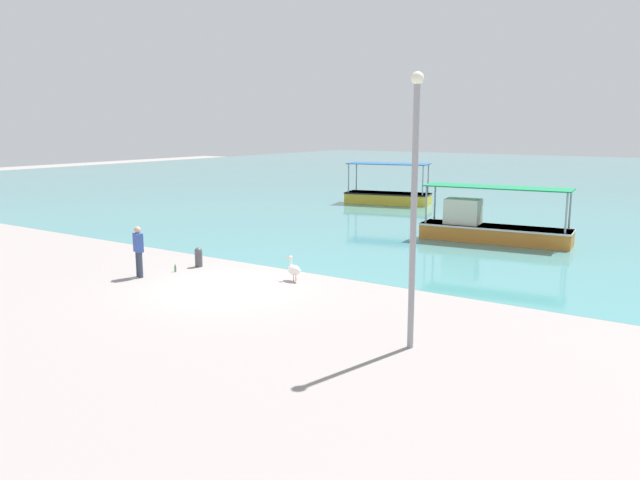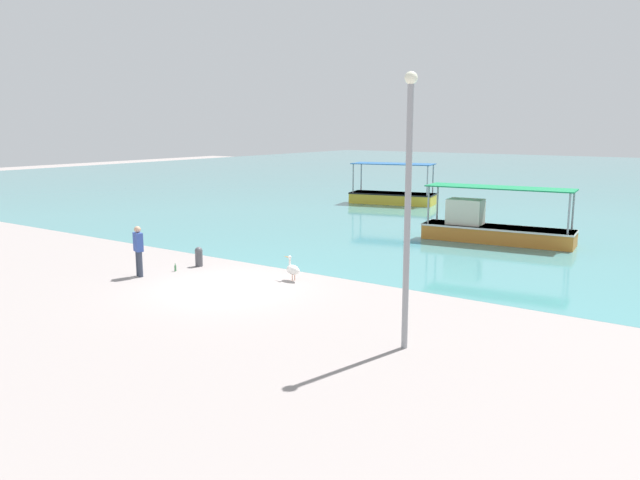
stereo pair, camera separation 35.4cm
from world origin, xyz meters
TOP-DOWN VIEW (x-y plane):
  - ground at (0.00, 0.00)m, footprint 120.00×120.00m
  - harbor_water at (0.00, 48.00)m, footprint 110.00×90.00m
  - fishing_boat_outer at (4.00, 12.15)m, footprint 6.44×2.26m
  - fishing_boat_near_left at (-5.81, 21.38)m, footprint 5.61×3.02m
  - pelican at (1.18, 1.85)m, footprint 0.80×0.41m
  - lamp_post at (6.99, -1.59)m, footprint 0.28×0.28m
  - mooring_bollard at (-2.81, 1.59)m, footprint 0.28×0.28m
  - fisherman_standing at (-3.32, -0.61)m, footprint 0.45×0.35m
  - glass_bottle at (-2.92, 0.58)m, footprint 0.07×0.07m

SIDE VIEW (x-z plane):
  - ground at x=0.00m, z-range 0.00..0.00m
  - harbor_water at x=0.00m, z-range 0.00..0.00m
  - glass_bottle at x=-2.92m, z-range -0.03..0.24m
  - mooring_bollard at x=-2.81m, z-range 0.02..0.72m
  - pelican at x=1.18m, z-range -0.02..0.78m
  - fishing_boat_near_left at x=-5.81m, z-range -0.76..1.80m
  - fishing_boat_outer at x=4.00m, z-range -0.55..1.82m
  - fisherman_standing at x=-3.32m, z-range 0.06..1.75m
  - lamp_post at x=6.99m, z-range 0.36..6.41m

